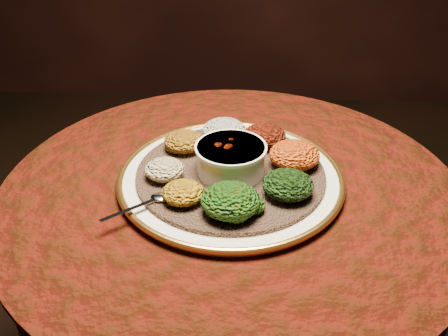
{
  "coord_description": "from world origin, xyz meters",
  "views": [
    {
      "loc": [
        0.04,
        -0.85,
        1.33
      ],
      "look_at": [
        -0.02,
        0.02,
        0.76
      ],
      "focal_mm": 40.0,
      "sensor_mm": 36.0,
      "label": 1
    }
  ],
  "objects": [
    {
      "name": "table",
      "position": [
        0.0,
        0.0,
        0.55
      ],
      "size": [
        0.96,
        0.96,
        0.73
      ],
      "color": "black",
      "rests_on": "ground"
    },
    {
      "name": "platter",
      "position": [
        -0.0,
        0.01,
        0.75
      ],
      "size": [
        0.47,
        0.47,
        0.02
      ],
      "rotation": [
        0.0,
        0.0,
        0.03
      ],
      "color": "white",
      "rests_on": "table"
    },
    {
      "name": "injera",
      "position": [
        -0.0,
        0.01,
        0.76
      ],
      "size": [
        0.47,
        0.47,
        0.01
      ],
      "primitive_type": "cylinder",
      "rotation": [
        0.0,
        0.0,
        -0.22
      ],
      "color": "brown",
      "rests_on": "platter"
    },
    {
      "name": "stew_bowl",
      "position": [
        -0.0,
        0.01,
        0.8
      ],
      "size": [
        0.15,
        0.15,
        0.06
      ],
      "color": "white",
      "rests_on": "injera"
    },
    {
      "name": "spoon",
      "position": [
        -0.14,
        -0.1,
        0.77
      ],
      "size": [
        0.12,
        0.1,
        0.01
      ],
      "rotation": [
        0.0,
        0.0,
        -2.46
      ],
      "color": "silver",
      "rests_on": "injera"
    },
    {
      "name": "portion_ayib",
      "position": [
        -0.02,
        0.14,
        0.79
      ],
      "size": [
        0.1,
        0.09,
        0.05
      ],
      "primitive_type": "ellipsoid",
      "color": "beige",
      "rests_on": "injera"
    },
    {
      "name": "portion_kitfo",
      "position": [
        0.07,
        0.12,
        0.78
      ],
      "size": [
        0.1,
        0.09,
        0.05
      ],
      "primitive_type": "ellipsoid",
      "color": "black",
      "rests_on": "injera"
    },
    {
      "name": "portion_tikil",
      "position": [
        0.13,
        0.04,
        0.79
      ],
      "size": [
        0.11,
        0.1,
        0.05
      ],
      "primitive_type": "ellipsoid",
      "color": "#BD7A0F",
      "rests_on": "injera"
    },
    {
      "name": "portion_gomen",
      "position": [
        0.11,
        -0.07,
        0.79
      ],
      "size": [
        0.1,
        0.09,
        0.05
      ],
      "primitive_type": "ellipsoid",
      "color": "black",
      "rests_on": "injera"
    },
    {
      "name": "portion_mixveg",
      "position": [
        0.0,
        -0.13,
        0.79
      ],
      "size": [
        0.11,
        0.1,
        0.05
      ],
      "primitive_type": "ellipsoid",
      "color": "maroon",
      "rests_on": "injera"
    },
    {
      "name": "portion_kik",
      "position": [
        -0.09,
        -0.1,
        0.78
      ],
      "size": [
        0.08,
        0.08,
        0.04
      ],
      "primitive_type": "ellipsoid",
      "color": "#BE7F10",
      "rests_on": "injera"
    },
    {
      "name": "portion_timatim",
      "position": [
        -0.13,
        -0.02,
        0.78
      ],
      "size": [
        0.08,
        0.08,
        0.04
      ],
      "primitive_type": "ellipsoid",
      "color": "maroon",
      "rests_on": "injera"
    },
    {
      "name": "portion_shiro",
      "position": [
        -0.11,
        0.09,
        0.78
      ],
      "size": [
        0.09,
        0.08,
        0.04
      ],
      "primitive_type": "ellipsoid",
      "color": "#9E5B13",
      "rests_on": "injera"
    }
  ]
}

